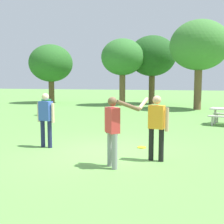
{
  "coord_description": "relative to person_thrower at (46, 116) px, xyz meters",
  "views": [
    {
      "loc": [
        2.5,
        -7.24,
        1.98
      ],
      "look_at": [
        -0.14,
        1.34,
        1.0
      ],
      "focal_mm": 44.59,
      "sensor_mm": 36.0,
      "label": 1
    }
  ],
  "objects": [
    {
      "name": "person_thrower",
      "position": [
        0.0,
        0.0,
        0.0
      ],
      "size": [
        0.6,
        0.27,
        1.64
      ],
      "color": "#1E234C",
      "rests_on": "ground"
    },
    {
      "name": "trash_can_beside_table",
      "position": [
        -4.19,
        7.19,
        -0.46
      ],
      "size": [
        0.59,
        0.59,
        0.96
      ],
      "color": "#1E663D",
      "rests_on": "ground"
    },
    {
      "name": "person_bystander",
      "position": [
        2.51,
        -1.32,
        0.02
      ],
      "size": [
        0.84,
        0.48,
        1.64
      ],
      "color": "gray",
      "rests_on": "ground"
    },
    {
      "name": "tree_broad_center",
      "position": [
        -1.75,
        15.43,
        3.04
      ],
      "size": [
        3.56,
        3.56,
        5.55
      ],
      "color": "brown",
      "rests_on": "ground"
    },
    {
      "name": "person_catcher",
      "position": [
        3.38,
        -0.49,
        0.02
      ],
      "size": [
        0.68,
        0.66,
        1.64
      ],
      "color": "black",
      "rests_on": "ground"
    },
    {
      "name": "tree_tall_left",
      "position": [
        -8.78,
        15.99,
        2.73
      ],
      "size": [
        4.03,
        4.03,
        5.41
      ],
      "color": "brown",
      "rests_on": "ground"
    },
    {
      "name": "tree_far_right",
      "position": [
        0.42,
        17.43,
        3.26
      ],
      "size": [
        4.15,
        4.15,
        6.0
      ],
      "color": "brown",
      "rests_on": "ground"
    },
    {
      "name": "tree_slender_mid",
      "position": [
        4.34,
        13.42,
        3.54
      ],
      "size": [
        4.1,
        4.1,
        6.27
      ],
      "color": "brown",
      "rests_on": "ground"
    },
    {
      "name": "frisbee",
      "position": [
        2.78,
        0.79,
        -0.93
      ],
      "size": [
        0.26,
        0.26,
        0.03
      ],
      "primitive_type": "cylinder",
      "color": "yellow",
      "rests_on": "ground"
    },
    {
      "name": "ground_plane",
      "position": [
        1.83,
        -0.08,
        -0.94
      ],
      "size": [
        120.0,
        120.0,
        0.0
      ],
      "primitive_type": "plane",
      "color": "#609947"
    }
  ]
}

